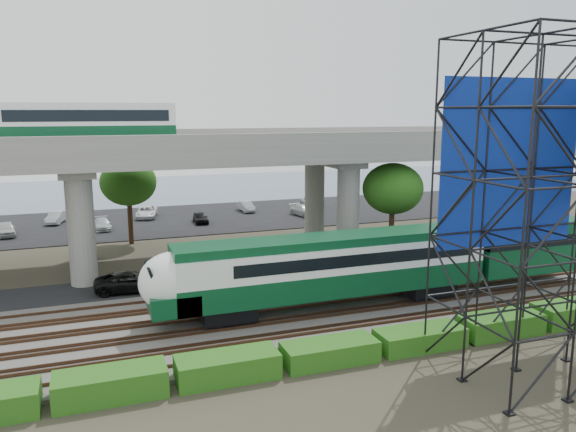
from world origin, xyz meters
name	(u,v)px	position (x,y,z in m)	size (l,w,h in m)	color
ground	(281,332)	(0.00, 0.00, 0.00)	(140.00, 140.00, 0.00)	#474233
ballast_bed	(269,318)	(0.00, 2.00, 0.10)	(90.00, 12.00, 0.20)	slate
service_road	(233,278)	(0.00, 10.50, 0.04)	(90.00, 5.00, 0.08)	black
parking_lot	(180,219)	(0.00, 34.00, 0.04)	(90.00, 18.00, 0.08)	black
harbor_water	(156,192)	(0.00, 56.00, 0.01)	(140.00, 40.00, 0.03)	#445671
rail_tracks	(269,315)	(0.00, 2.00, 0.28)	(90.00, 9.52, 0.16)	#472D1E
commuter_train	(366,262)	(6.16, 2.00, 2.88)	(29.30, 3.06, 4.30)	black
overpass	(205,158)	(-0.66, 16.00, 8.21)	(80.00, 12.00, 12.40)	#9E9B93
scaffold_tower	(555,210)	(10.32, -7.98, 7.47)	(9.36, 6.36, 15.00)	black
hedge_strip	(330,351)	(1.01, -4.30, 0.56)	(34.60, 1.80, 1.20)	#1F5212
trees	(154,194)	(-4.67, 16.17, 5.57)	(40.94, 16.94, 7.69)	#382314
suv	(131,282)	(-7.11, 9.75, 0.73)	(2.14, 4.65, 1.29)	black
parked_cars	(186,213)	(0.59, 33.74, 0.69)	(35.77, 9.65, 1.31)	#BBBBBB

